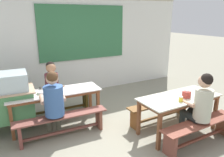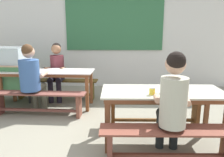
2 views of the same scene
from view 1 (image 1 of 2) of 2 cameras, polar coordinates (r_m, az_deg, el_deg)
name	(u,v)px [view 1 (image 1 of 2)]	position (r m, az deg, el deg)	size (l,w,h in m)	color
ground_plane	(126,137)	(4.29, 3.76, -15.38)	(40.00, 40.00, 0.00)	gray
backdrop_wall	(73,42)	(6.33, -10.36, 9.59)	(7.39, 0.23, 2.93)	silver
dining_table_far	(55,95)	(4.60, -14.96, -4.30)	(1.91, 0.69, 0.76)	silver
dining_table_near	(179,100)	(4.38, 17.46, -5.52)	(1.66, 0.72, 0.76)	beige
bench_far_back	(51,103)	(5.21, -15.85, -6.30)	(1.92, 0.40, 0.45)	brown
bench_far_front	(62,122)	(4.27, -13.12, -11.26)	(1.77, 0.35, 0.45)	brown
bench_near_back	(160,108)	(4.86, 12.59, -7.72)	(1.60, 0.29, 0.45)	brown
bench_near_front	(199,130)	(4.24, 22.24, -12.48)	(1.65, 0.34, 0.45)	brown
person_center_facing	(53,86)	(5.01, -15.48, -1.92)	(0.41, 0.51, 1.28)	#231E2C
person_left_back_turned	(54,100)	(4.12, -15.28, -5.62)	(0.49, 0.56, 1.32)	#646551
person_near_front	(200,104)	(4.10, 22.30, -6.30)	(0.44, 0.58, 1.34)	#212A2A
tissue_box	(186,95)	(4.30, 19.18, -4.06)	(0.12, 0.11, 0.15)	#A2352E
condiment_jar	(181,99)	(4.10, 17.81, -5.21)	(0.07, 0.07, 0.10)	yellow
soup_bowl	(41,93)	(4.51, -18.36, -3.58)	(0.15, 0.15, 0.05)	silver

